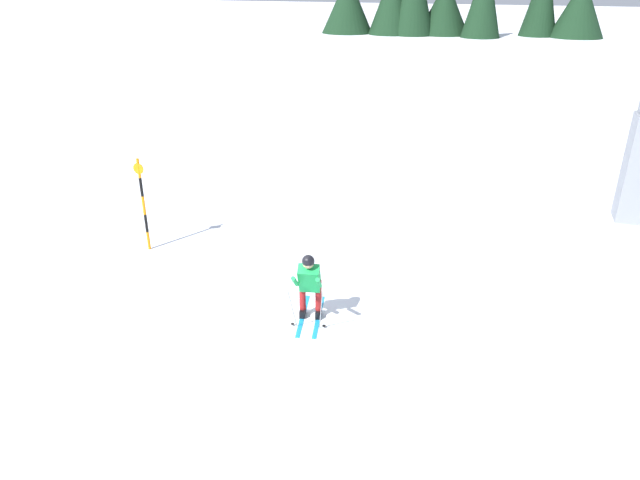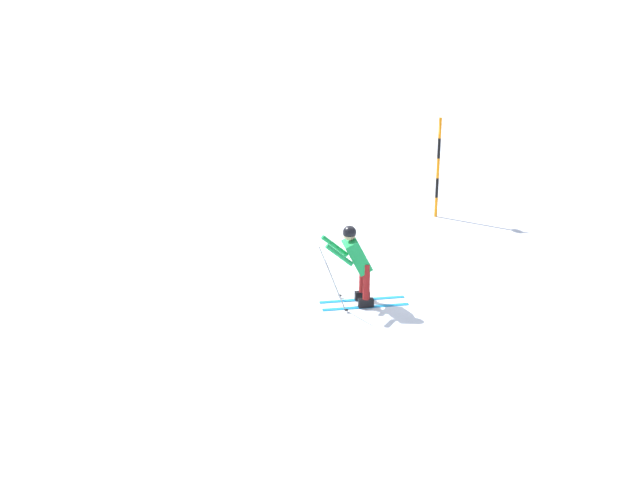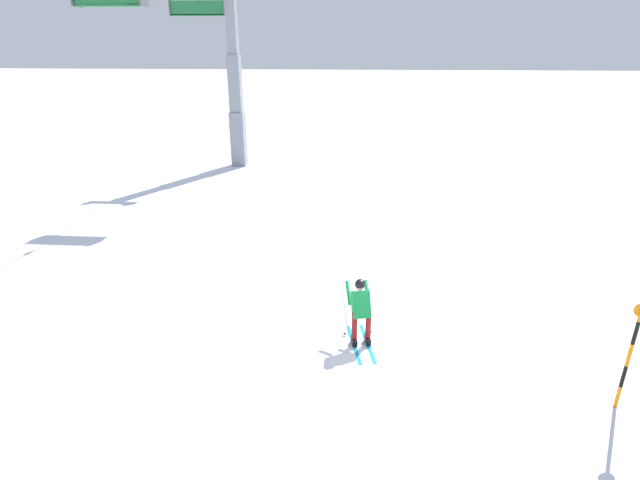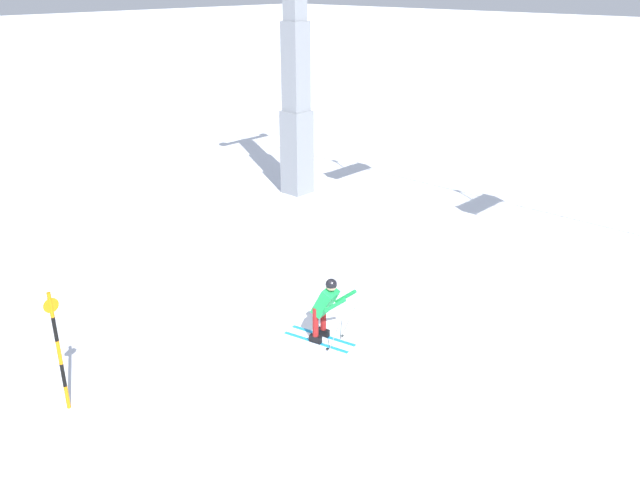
% 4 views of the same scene
% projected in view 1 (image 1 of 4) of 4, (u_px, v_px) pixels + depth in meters
% --- Properties ---
extents(ground_plane, '(260.00, 260.00, 0.00)m').
position_uv_depth(ground_plane, '(259.00, 313.00, 12.19)').
color(ground_plane, white).
extents(skier_carving_main, '(1.70, 0.87, 1.70)m').
position_uv_depth(skier_carving_main, '(309.00, 282.00, 11.53)').
color(skier_carving_main, '#198CCC').
rests_on(skier_carving_main, ground_plane).
extents(trail_marker_pole, '(0.07, 0.28, 2.43)m').
position_uv_depth(trail_marker_pole, '(143.00, 202.00, 14.44)').
color(trail_marker_pole, orange).
rests_on(trail_marker_pole, ground_plane).
extents(tree_line_ridge, '(8.42, 30.78, 8.68)m').
position_uv_depth(tree_line_ridge, '(449.00, 1.00, 63.69)').
color(tree_line_ridge, black).
rests_on(tree_line_ridge, ground_plane).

